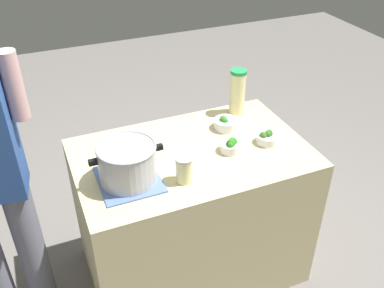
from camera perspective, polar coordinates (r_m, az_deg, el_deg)
ground_plane at (r=2.79m, az=0.00°, el=-15.66°), size 8.00×8.00×0.00m
counter_slab at (r=2.48m, az=0.00°, el=-9.22°), size 1.20×0.75×0.85m
dish_cloth at (r=2.04m, az=-8.30°, el=-4.65°), size 0.28×0.31×0.01m
cooking_pot at (r=1.98m, az=-8.53°, el=-2.42°), size 0.34×0.27×0.18m
lemonade_pitcher at (r=2.51m, az=6.01°, el=6.88°), size 0.09×0.09×0.27m
mason_jar at (r=1.98m, az=-1.07°, el=-3.37°), size 0.08×0.08×0.13m
broccoli_bowl_front at (r=2.30m, az=9.85°, el=0.81°), size 0.11×0.11×0.07m
broccoli_bowl_center at (r=2.39m, az=4.45°, el=2.72°), size 0.13×0.13×0.08m
broccoli_bowl_back at (r=2.21m, az=5.11°, el=-0.25°), size 0.10×0.10×0.08m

